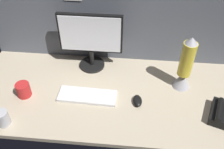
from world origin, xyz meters
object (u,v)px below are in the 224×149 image
object	(u,v)px
keyboard	(87,96)
mug_red_plastic	(23,90)
mug_steel	(2,118)
lava_lamp	(185,67)
monitor	(91,39)
mouse	(137,101)

from	to	relation	value
keyboard	mug_red_plastic	size ratio (longest dim) A/B	3.99
mug_steel	lava_lamp	distance (cm)	113.56
monitor	mug_steel	xyz separation A→B (cm)	(-42.86, -56.99, -18.12)
keyboard	mug_red_plastic	xyz separation A→B (cm)	(-40.58, -1.88, 3.63)
mug_red_plastic	monitor	bearing A→B (deg)	40.92
mug_red_plastic	lava_lamp	size ratio (longest dim) A/B	0.24
mouse	mug_steel	distance (cm)	80.09
keyboard	mouse	xyz separation A→B (cm)	(31.99, -1.69, 0.70)
monitor	mug_steel	size ratio (longest dim) A/B	4.40
monitor	mug_steel	world-z (taller)	monitor
keyboard	lava_lamp	bearing A→B (deg)	17.04
mug_red_plastic	mug_steel	bearing A→B (deg)	-99.60
keyboard	mug_red_plastic	distance (cm)	40.79
monitor	mouse	world-z (taller)	monitor
monitor	mug_red_plastic	distance (cm)	54.69
mug_red_plastic	lava_lamp	xyz separation A→B (cm)	(101.18, 18.18, 11.58)
mouse	mug_red_plastic	xyz separation A→B (cm)	(-72.58, -0.19, 2.93)
keyboard	mug_red_plastic	bearing A→B (deg)	-175.37
mug_red_plastic	lava_lamp	distance (cm)	103.45
lava_lamp	monitor	bearing A→B (deg)	165.97
mouse	mug_red_plastic	distance (cm)	72.64
monitor	keyboard	xyz separation A→B (cm)	(1.66, -31.86, -22.02)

